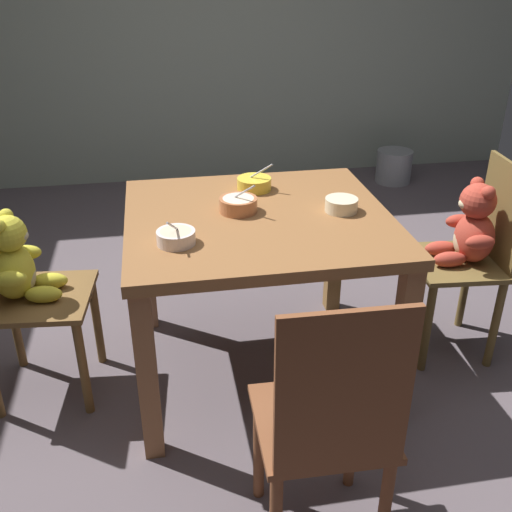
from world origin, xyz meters
TOP-DOWN VIEW (x-y plane):
  - ground_plane at (0.00, 0.00)m, footprint 5.20×5.20m
  - wall_rear at (0.00, 2.56)m, footprint 5.20×0.08m
  - dining_table at (0.00, 0.00)m, footprint 1.02×0.95m
  - teddy_chair_near_left at (-0.93, 0.02)m, footprint 0.44×0.42m
  - teddy_chair_near_front at (0.03, -0.89)m, footprint 0.38×0.37m
  - teddy_chair_near_right at (0.92, 0.01)m, footprint 0.39×0.41m
  - porridge_bowl_terracotta_center at (-0.07, 0.05)m, footprint 0.15×0.15m
  - porridge_bowl_yellow_far_center at (0.03, 0.27)m, footprint 0.15×0.15m
  - porridge_bowl_cream_near_right at (0.33, -0.02)m, footprint 0.13×0.13m
  - porridge_bowl_white_near_left at (-0.33, -0.20)m, footprint 0.13×0.14m
  - metal_pail at (1.48, 2.15)m, footprint 0.28×0.28m

SIDE VIEW (x-z plane):
  - ground_plane at x=0.00m, z-range -0.04..0.00m
  - metal_pail at x=1.48m, z-range 0.00..0.25m
  - teddy_chair_near_left at x=-0.93m, z-range 0.09..0.98m
  - teddy_chair_near_front at x=0.03m, z-range 0.08..1.00m
  - teddy_chair_near_right at x=0.92m, z-range 0.11..0.99m
  - dining_table at x=0.00m, z-range 0.26..0.99m
  - porridge_bowl_white_near_left at x=-0.33m, z-range 0.70..0.82m
  - porridge_bowl_yellow_far_center at x=0.03m, z-range 0.70..0.82m
  - porridge_bowl_cream_near_right at x=0.33m, z-range 0.73..0.79m
  - porridge_bowl_terracotta_center at x=-0.07m, z-range 0.70..0.83m
  - wall_rear at x=0.00m, z-range 0.00..2.62m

